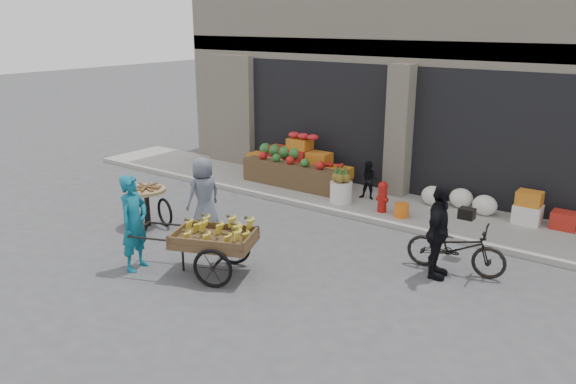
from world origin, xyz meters
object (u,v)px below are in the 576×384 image
Objects in this scene: cyclist at (438,232)px; orange_bucket at (402,210)px; seated_person at (369,180)px; bicycle at (456,248)px; fire_hydrant at (383,195)px; pineapple_bin at (341,192)px; banana_cart at (211,236)px; tricycle_cart at (147,201)px; vendor_woman at (134,223)px; vendor_grey at (204,194)px.

orange_bucket is at bearing 29.29° from cyclist.
bicycle is (3.05, -2.48, -0.13)m from seated_person.
orange_bucket is (0.50, -0.05, -0.23)m from fire_hydrant.
pineapple_bin is 1.11m from fire_hydrant.
cyclist is (3.17, 2.19, 0.11)m from banana_cart.
tricycle_cart is 6.39m from bicycle.
vendor_woman reaches higher than vendor_grey.
vendor_grey is at bearing 115.58° from banana_cart.
vendor_woman is 5.65m from bicycle.
cyclist is at bearing 12.75° from banana_cart.
banana_cart is 1.52× the size of cyclist.
vendor_grey is at bearing 94.44° from bicycle.
tricycle_cart is 6.11m from cyclist.
vendor_woman reaches higher than pineapple_bin.
vendor_grey is (-1.55, -2.98, 0.41)m from pineapple_bin.
seated_person is 0.59× the size of vendor_grey.
banana_cart reaches higher than fire_hydrant.
vendor_grey is (-1.95, -3.58, 0.20)m from seated_person.
pineapple_bin is at bearing -133.69° from seated_person.
fire_hydrant is 0.45× the size of vendor_grey.
cyclist reaches higher than tricycle_cart.
fire_hydrant is 0.49× the size of tricycle_cart.
seated_person reaches higher than banana_cart.
cyclist reaches higher than vendor_grey.
vendor_grey is at bearing 39.70° from tricycle_cart.
pineapple_bin is 3.38m from vendor_grey.
vendor_grey is at bearing 90.33° from cyclist.
cyclist is at bearing -52.80° from orange_bucket.
banana_cart reaches higher than pineapple_bin.
fire_hydrant is at bearing 36.10° from cyclist.
cyclist is (1.65, -2.18, 0.55)m from orange_bucket.
cyclist is (2.85, -2.88, 0.24)m from seated_person.
banana_cart is at bearing -109.17° from orange_bucket.
bicycle is at bearing -68.03° from vendor_woman.
fire_hydrant is 0.96m from seated_person.
fire_hydrant is 0.41× the size of bicycle.
pineapple_bin is 0.36× the size of tricycle_cart.
vendor_grey is at bearing -137.63° from orange_bucket.
tricycle_cart is at bearing -127.67° from pineapple_bin.
pineapple_bin is at bearing 176.42° from orange_bucket.
tricycle_cart is at bearing -137.73° from fire_hydrant.
orange_bucket is at bearing -40.26° from seated_person.
bicycle is at bearing -43.82° from orange_bucket.
orange_bucket is at bearing 52.99° from tricycle_cart.
banana_cart is 1.59× the size of vendor_grey.
pineapple_bin is 0.75m from seated_person.
banana_cart is 1.46× the size of bicycle.
tricycle_cart is at bearing 93.85° from cyclist.
fire_hydrant reaches higher than orange_bucket.
fire_hydrant is 5.54m from vendor_woman.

